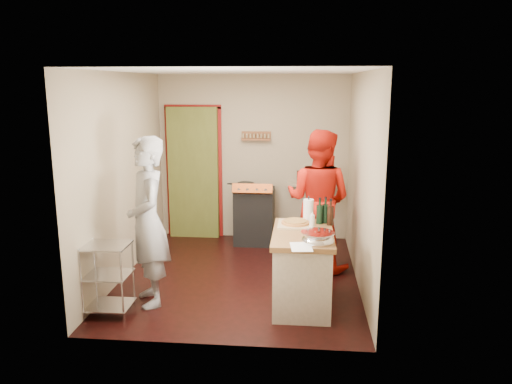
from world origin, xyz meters
The scene contains 10 objects.
floor centered at (0.00, 0.00, 0.00)m, with size 3.50×3.50×0.00m, color black.
back_wall centered at (-0.64, 1.78, 1.13)m, with size 3.00×0.44×2.60m.
left_wall centered at (-1.50, 0.00, 1.30)m, with size 0.04×3.50×2.60m, color gray.
right_wall centered at (1.50, 0.00, 1.30)m, with size 0.04×3.50×2.60m, color gray.
ceiling centered at (0.00, 0.00, 2.61)m, with size 3.00×3.50×0.02m, color white.
stove centered at (0.05, 1.42, 0.45)m, with size 0.60×0.63×1.00m.
wire_shelving centered at (-1.28, -1.20, 0.44)m, with size 0.48×0.40×0.80m.
island centered at (0.81, -0.75, 0.45)m, with size 0.68×1.24×1.16m.
person_stripe centered at (-0.92, -0.87, 0.95)m, with size 0.69×0.46×1.91m, color #A6A5AA.
person_red centered at (1.00, 0.45, 0.94)m, with size 0.91×0.71×1.88m, color red.
Camera 1 is at (0.77, -6.07, 2.46)m, focal length 35.00 mm.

